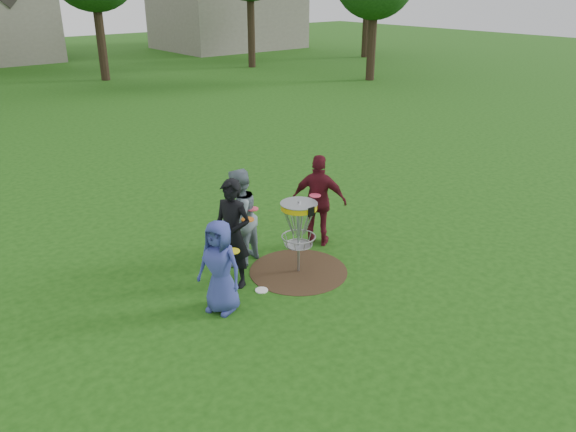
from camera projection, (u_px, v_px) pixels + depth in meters
ground at (298, 271)px, 10.29m from camera, size 100.00×100.00×0.00m
dirt_patch at (298, 271)px, 10.29m from camera, size 1.80×1.80×0.01m
player_blue at (220, 267)px, 8.79m from camera, size 0.76×0.89×1.55m
player_black at (232, 234)px, 9.50m from camera, size 0.70×0.83×1.92m
player_grey at (238, 218)px, 10.26m from camera, size 1.08×0.97×1.84m
player_maroon at (319, 201)px, 11.02m from camera, size 1.01×1.15×1.86m
disc_on_grass at (262, 290)px, 9.64m from camera, size 0.22×0.22×0.02m
disc_golf_basket at (299, 220)px, 9.90m from camera, size 0.66×0.67×1.38m
held_discs at (264, 217)px, 9.80m from camera, size 2.57×1.12×0.25m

